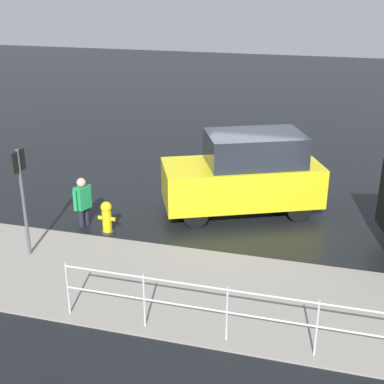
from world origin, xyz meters
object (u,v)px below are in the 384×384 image
(moving_hatchback, at_px, (245,174))
(fire_hydrant, at_px, (107,218))
(pedestrian, at_px, (83,199))
(sign_post, at_px, (22,188))

(moving_hatchback, relative_size, fire_hydrant, 5.30)
(moving_hatchback, bearing_deg, pedestrian, 27.41)
(moving_hatchback, distance_m, fire_hydrant, 3.61)
(moving_hatchback, height_order, sign_post, sign_post)
(moving_hatchback, bearing_deg, fire_hydrant, 36.61)
(moving_hatchback, xyz_separation_m, sign_post, (4.05, 3.55, 0.55))
(sign_post, bearing_deg, moving_hatchback, -138.70)
(sign_post, bearing_deg, pedestrian, -105.35)
(fire_hydrant, bearing_deg, moving_hatchback, -143.39)
(moving_hatchback, distance_m, pedestrian, 4.05)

